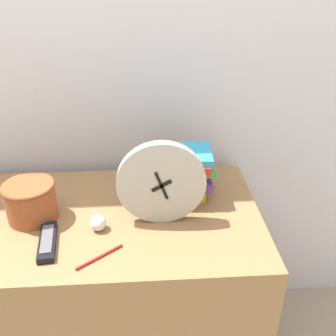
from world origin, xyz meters
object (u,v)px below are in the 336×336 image
object	(u,v)px
desk_clock	(161,183)
book_stack	(176,174)
basket	(30,200)
crumpled_paper_ball	(98,223)
tv_remote	(47,241)
pen	(100,257)

from	to	relation	value
desk_clock	book_stack	size ratio (longest dim) A/B	1.09
basket	crumpled_paper_ball	size ratio (longest dim) A/B	3.26
tv_remote	crumpled_paper_ball	xyz separation A→B (m)	(0.14, 0.06, 0.01)
book_stack	basket	size ratio (longest dim) A/B	1.53
basket	pen	xyz separation A→B (m)	(0.23, -0.21, -0.06)
basket	crumpled_paper_ball	bearing A→B (deg)	-19.83
desk_clock	book_stack	world-z (taller)	desk_clock
book_stack	pen	world-z (taller)	book_stack
basket	tv_remote	bearing A→B (deg)	-62.65
basket	book_stack	bearing A→B (deg)	12.09
pen	basket	bearing A→B (deg)	137.63
desk_clock	crumpled_paper_ball	xyz separation A→B (m)	(-0.19, -0.03, -0.11)
desk_clock	book_stack	xyz separation A→B (m)	(0.06, 0.14, -0.05)
basket	pen	size ratio (longest dim) A/B	1.32
desk_clock	basket	size ratio (longest dim) A/B	1.66
tv_remote	pen	bearing A→B (deg)	-23.84
desk_clock	basket	xyz separation A→B (m)	(-0.41, 0.04, -0.07)
book_stack	basket	xyz separation A→B (m)	(-0.46, -0.10, -0.02)
tv_remote	pen	distance (m)	0.17
book_stack	pen	xyz separation A→B (m)	(-0.24, -0.31, -0.08)
book_stack	crumpled_paper_ball	distance (m)	0.31
basket	desk_clock	bearing A→B (deg)	-5.94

